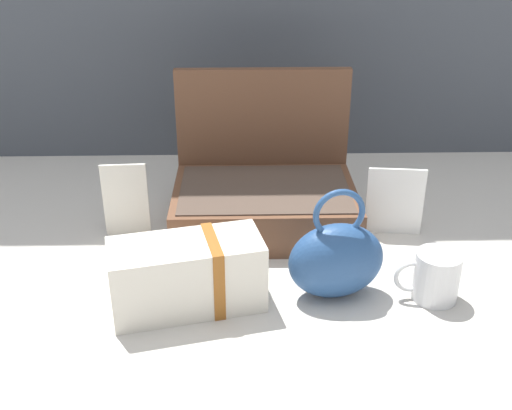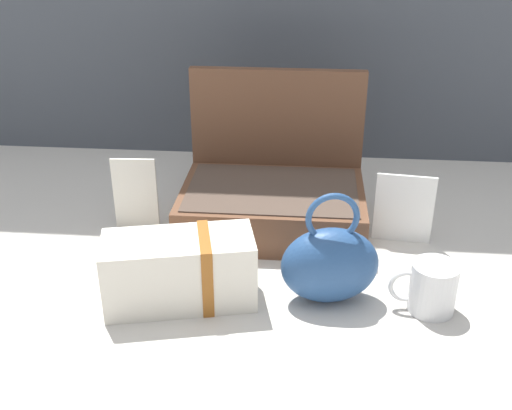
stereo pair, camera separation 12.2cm
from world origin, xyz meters
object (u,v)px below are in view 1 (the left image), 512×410
at_px(cream_toiletry_bag, 190,274).
at_px(info_card_left, 127,200).
at_px(coffee_mug, 436,276).
at_px(poster_card_right, 396,202).
at_px(teal_pouch_handbag, 337,259).
at_px(open_suitcase, 265,191).

height_order(cream_toiletry_bag, info_card_left, info_card_left).
xyz_separation_m(coffee_mug, poster_card_right, (-0.02, 0.25, 0.03)).
bearing_deg(poster_card_right, coffee_mug, -78.73).
bearing_deg(info_card_left, teal_pouch_handbag, -33.47).
height_order(open_suitcase, cream_toiletry_bag, open_suitcase).
height_order(open_suitcase, coffee_mug, open_suitcase).
relative_size(coffee_mug, poster_card_right, 0.79).
bearing_deg(coffee_mug, teal_pouch_handbag, 174.95).
xyz_separation_m(coffee_mug, info_card_left, (-0.60, 0.26, 0.04)).
bearing_deg(coffee_mug, info_card_left, 156.79).
distance_m(coffee_mug, info_card_left, 0.66).
xyz_separation_m(open_suitcase, coffee_mug, (0.30, -0.31, -0.03)).
distance_m(teal_pouch_handbag, cream_toiletry_bag, 0.27).
bearing_deg(open_suitcase, coffee_mug, -46.06).
bearing_deg(coffee_mug, cream_toiletry_bag, -178.68).
height_order(coffee_mug, info_card_left, info_card_left).
height_order(cream_toiletry_bag, coffee_mug, cream_toiletry_bag).
relative_size(teal_pouch_handbag, info_card_left, 1.32).
distance_m(cream_toiletry_bag, poster_card_right, 0.50).
relative_size(cream_toiletry_bag, info_card_left, 1.75).
bearing_deg(cream_toiletry_bag, teal_pouch_handbag, 5.63).
distance_m(coffee_mug, poster_card_right, 0.25).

